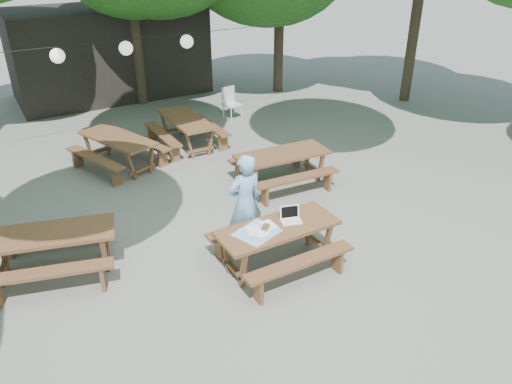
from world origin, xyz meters
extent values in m
plane|color=#60605B|center=(0.00, 0.00, 0.00)|extent=(80.00, 80.00, 0.00)
cube|color=black|center=(0.50, 10.50, 1.40)|extent=(6.00, 3.00, 2.80)
cube|color=brown|center=(0.07, -0.53, 0.72)|extent=(2.00, 0.80, 0.06)
cube|color=brown|center=(0.07, -1.18, 0.45)|extent=(1.90, 0.28, 0.05)
cube|color=brown|center=(0.07, 0.12, 0.45)|extent=(1.90, 0.28, 0.05)
cube|color=brown|center=(0.07, -0.53, 0.34)|extent=(1.70, 0.70, 0.69)
cube|color=brown|center=(-3.16, 1.13, 0.72)|extent=(2.14, 1.30, 0.06)
cube|color=brown|center=(-3.33, 0.50, 0.45)|extent=(1.91, 0.77, 0.05)
cube|color=brown|center=(-2.99, 1.76, 0.45)|extent=(1.91, 0.77, 0.05)
cube|color=brown|center=(-3.16, 1.13, 0.34)|extent=(1.82, 1.13, 0.69)
cube|color=brown|center=(1.73, 1.91, 0.72)|extent=(2.05, 0.94, 0.06)
cube|color=brown|center=(1.69, 1.26, 0.45)|extent=(1.91, 0.41, 0.05)
cube|color=brown|center=(1.78, 2.55, 0.45)|extent=(1.91, 0.41, 0.05)
cube|color=brown|center=(1.73, 1.91, 0.34)|extent=(1.74, 0.82, 0.69)
cube|color=brown|center=(-1.05, 4.58, 0.72)|extent=(1.43, 2.15, 0.06)
cube|color=brown|center=(-0.44, 4.81, 0.45)|extent=(0.91, 1.88, 0.05)
cube|color=brown|center=(-1.66, 4.36, 0.45)|extent=(0.91, 1.88, 0.05)
cube|color=brown|center=(-1.05, 4.58, 0.34)|extent=(1.24, 1.84, 0.69)
cube|color=brown|center=(0.81, 4.97, 0.72)|extent=(0.82, 2.01, 0.06)
cube|color=brown|center=(1.46, 4.97, 0.45)|extent=(0.30, 1.90, 0.05)
cube|color=brown|center=(0.16, 4.96, 0.45)|extent=(0.30, 1.90, 0.05)
cube|color=brown|center=(0.81, 4.97, 0.34)|extent=(0.72, 1.71, 0.69)
imported|color=#72A8D1|center=(-0.12, 0.22, 0.88)|extent=(0.65, 0.44, 1.75)
cube|color=silver|center=(2.82, 6.27, 0.40)|extent=(0.50, 0.50, 0.04)
cube|color=silver|center=(2.79, 6.47, 0.66)|extent=(0.44, 0.11, 0.48)
cube|color=silver|center=(2.82, 6.27, 0.19)|extent=(0.48, 0.48, 0.38)
cube|color=white|center=(0.33, -0.53, 0.76)|extent=(0.38, 0.31, 0.02)
cube|color=white|center=(0.36, -0.42, 0.88)|extent=(0.33, 0.15, 0.23)
cube|color=black|center=(0.36, -0.42, 0.88)|extent=(0.28, 0.12, 0.19)
cube|color=#366CB8|center=(-0.33, -0.53, 0.75)|extent=(0.80, 0.73, 0.01)
cube|color=white|center=(-0.27, -0.54, 0.76)|extent=(0.21, 0.30, 0.00)
cube|color=white|center=(-0.05, -0.43, 0.76)|extent=(0.21, 0.30, 0.00)
cube|color=white|center=(-0.34, -0.46, 0.76)|extent=(0.26, 0.33, 0.00)
cube|color=brown|center=(-0.16, -0.51, 0.80)|extent=(0.16, 0.15, 0.06)
cylinder|color=black|center=(0.50, 6.00, 2.60)|extent=(9.00, 0.02, 0.02)
sphere|color=white|center=(-1.80, 6.00, 2.40)|extent=(0.34, 0.34, 0.34)
sphere|color=white|center=(-0.20, 6.00, 2.40)|extent=(0.34, 0.34, 0.34)
sphere|color=white|center=(1.40, 6.00, 2.40)|extent=(0.34, 0.34, 0.34)
cylinder|color=#2D2319|center=(1.00, 9.00, 2.16)|extent=(0.32, 0.32, 4.33)
cylinder|color=#2D2319|center=(5.50, 8.00, 2.15)|extent=(0.32, 0.32, 4.31)
cylinder|color=#2D2319|center=(8.50, 5.00, 2.63)|extent=(0.32, 0.32, 5.26)
camera|label=1|loc=(-3.67, -6.25, 5.00)|focal=35.00mm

